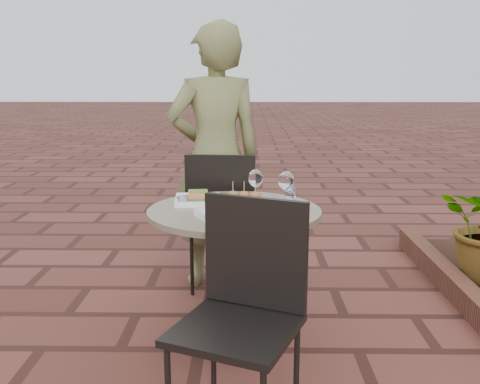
{
  "coord_description": "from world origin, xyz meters",
  "views": [
    {
      "loc": [
        0.25,
        -2.56,
        1.39
      ],
      "look_at": [
        0.21,
        0.13,
        0.82
      ],
      "focal_mm": 40.0,
      "sensor_mm": 36.0,
      "label": 1
    }
  ],
  "objects_px": {
    "cafe_table": "(234,254)",
    "plate_sliders": "(244,203)",
    "chair_far": "(222,211)",
    "chair_near": "(245,296)",
    "plate_tuna": "(231,215)",
    "plate_salmon": "(198,199)",
    "diner": "(215,157)"
  },
  "relations": [
    {
      "from": "chair_near",
      "to": "plate_tuna",
      "type": "xyz_separation_m",
      "value": [
        -0.07,
        0.52,
        0.2
      ]
    },
    {
      "from": "diner",
      "to": "plate_sliders",
      "type": "relative_size",
      "value": 7.19
    },
    {
      "from": "chair_far",
      "to": "chair_near",
      "type": "distance_m",
      "value": 1.41
    },
    {
      "from": "cafe_table",
      "to": "plate_sliders",
      "type": "xyz_separation_m",
      "value": [
        0.05,
        0.01,
        0.28
      ]
    },
    {
      "from": "chair_far",
      "to": "chair_near",
      "type": "height_order",
      "value": "same"
    },
    {
      "from": "plate_salmon",
      "to": "plate_sliders",
      "type": "xyz_separation_m",
      "value": [
        0.25,
        -0.14,
        0.01
      ]
    },
    {
      "from": "cafe_table",
      "to": "plate_salmon",
      "type": "bearing_deg",
      "value": 144.24
    },
    {
      "from": "cafe_table",
      "to": "plate_sliders",
      "type": "distance_m",
      "value": 0.28
    },
    {
      "from": "chair_far",
      "to": "chair_near",
      "type": "relative_size",
      "value": 1.0
    },
    {
      "from": "plate_tuna",
      "to": "chair_near",
      "type": "bearing_deg",
      "value": -82.07
    },
    {
      "from": "plate_salmon",
      "to": "cafe_table",
      "type": "bearing_deg",
      "value": -35.76
    },
    {
      "from": "plate_sliders",
      "to": "plate_tuna",
      "type": "distance_m",
      "value": 0.21
    },
    {
      "from": "cafe_table",
      "to": "chair_near",
      "type": "xyz_separation_m",
      "value": [
        0.06,
        -0.71,
        0.07
      ]
    },
    {
      "from": "diner",
      "to": "plate_sliders",
      "type": "xyz_separation_m",
      "value": [
        0.2,
        -0.84,
        -0.11
      ]
    },
    {
      "from": "cafe_table",
      "to": "chair_near",
      "type": "height_order",
      "value": "chair_near"
    },
    {
      "from": "plate_salmon",
      "to": "plate_tuna",
      "type": "height_order",
      "value": "plate_salmon"
    },
    {
      "from": "cafe_table",
      "to": "diner",
      "type": "relative_size",
      "value": 0.51
    },
    {
      "from": "chair_near",
      "to": "plate_sliders",
      "type": "bearing_deg",
      "value": 113.5
    },
    {
      "from": "diner",
      "to": "plate_sliders",
      "type": "distance_m",
      "value": 0.88
    },
    {
      "from": "cafe_table",
      "to": "plate_salmon",
      "type": "xyz_separation_m",
      "value": [
        -0.2,
        0.14,
        0.27
      ]
    },
    {
      "from": "chair_near",
      "to": "plate_tuna",
      "type": "relative_size",
      "value": 2.48
    },
    {
      "from": "chair_far",
      "to": "plate_sliders",
      "type": "height_order",
      "value": "chair_far"
    },
    {
      "from": "chair_near",
      "to": "plate_salmon",
      "type": "bearing_deg",
      "value": 129.73
    },
    {
      "from": "chair_far",
      "to": "plate_salmon",
      "type": "distance_m",
      "value": 0.59
    },
    {
      "from": "plate_sliders",
      "to": "chair_near",
      "type": "bearing_deg",
      "value": -89.28
    },
    {
      "from": "chair_near",
      "to": "plate_sliders",
      "type": "height_order",
      "value": "chair_near"
    },
    {
      "from": "diner",
      "to": "cafe_table",
      "type": "bearing_deg",
      "value": 84.5
    },
    {
      "from": "chair_near",
      "to": "plate_salmon",
      "type": "height_order",
      "value": "chair_near"
    },
    {
      "from": "chair_far",
      "to": "plate_sliders",
      "type": "bearing_deg",
      "value": 105.69
    },
    {
      "from": "chair_far",
      "to": "chair_near",
      "type": "xyz_separation_m",
      "value": [
        0.16,
        -1.4,
        0.0
      ]
    },
    {
      "from": "chair_near",
      "to": "cafe_table",
      "type": "bearing_deg",
      "value": 117.6
    },
    {
      "from": "plate_sliders",
      "to": "diner",
      "type": "bearing_deg",
      "value": 103.22
    }
  ]
}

